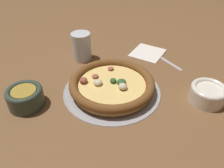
{
  "coord_description": "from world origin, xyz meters",
  "views": [
    {
      "loc": [
        0.47,
        0.28,
        0.44
      ],
      "look_at": [
        0.0,
        0.0,
        0.03
      ],
      "focal_mm": 35.0,
      "sensor_mm": 36.0,
      "label": 1
    }
  ],
  "objects": [
    {
      "name": "napkin",
      "position": [
        -0.29,
        0.0,
        0.0
      ],
      "size": [
        0.13,
        0.12,
        0.01
      ],
      "rotation": [
        0.0,
        0.0,
        0.01
      ],
      "color": "white",
      "rests_on": "ground_plane"
    },
    {
      "name": "pizza",
      "position": [
        0.0,
        -0.0,
        0.03
      ],
      "size": [
        0.27,
        0.27,
        0.04
      ],
      "color": "tan",
      "rests_on": "pizza_tray"
    },
    {
      "name": "bowl_far",
      "position": [
        -0.11,
        0.27,
        0.03
      ],
      "size": [
        0.11,
        0.11,
        0.05
      ],
      "color": "silver",
      "rests_on": "ground_plane"
    },
    {
      "name": "pizza_tray",
      "position": [
        0.0,
        0.0,
        0.0
      ],
      "size": [
        0.31,
        0.31,
        0.01
      ],
      "color": "#9E9EA3",
      "rests_on": "ground_plane"
    },
    {
      "name": "fork",
      "position": [
        -0.28,
        0.07,
        0.0
      ],
      "size": [
        0.1,
        0.17,
        0.0
      ],
      "rotation": [
        0.0,
        0.0,
        10.53
      ],
      "color": "#B7B7BC",
      "rests_on": "ground_plane"
    },
    {
      "name": "drinking_cup",
      "position": [
        -0.12,
        -0.21,
        0.05
      ],
      "size": [
        0.07,
        0.07,
        0.11
      ],
      "color": "silver",
      "rests_on": "ground_plane"
    },
    {
      "name": "bowl_near",
      "position": [
        0.19,
        -0.18,
        0.03
      ],
      "size": [
        0.1,
        0.1,
        0.06
      ],
      "color": "#334238",
      "rests_on": "ground_plane"
    },
    {
      "name": "ground_plane",
      "position": [
        0.0,
        0.0,
        0.0
      ],
      "size": [
        3.0,
        3.0,
        0.0
      ],
      "primitive_type": "plane",
      "color": "brown"
    }
  ]
}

